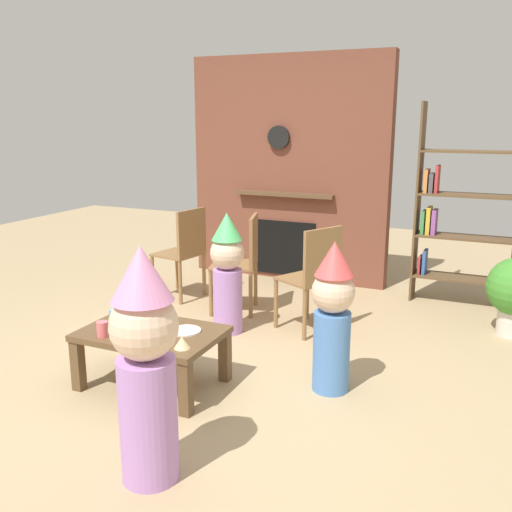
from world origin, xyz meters
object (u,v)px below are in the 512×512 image
Objects in this scene: bookshelf at (458,212)px; child_by_the_chairs at (227,270)px; paper_cup_center at (102,329)px; dining_chair_middle at (244,258)px; paper_cup_far_left at (132,322)px; child_with_cone_hat at (146,360)px; coffee_table at (152,340)px; paper_plate_rear at (161,323)px; paper_cup_far_right at (130,317)px; dining_chair_left at (185,248)px; child_in_pink at (333,313)px; paper_plate_front at (186,331)px; paper_cup_near_right at (115,316)px; paper_cup_near_left at (153,338)px; dining_chair_right at (314,273)px; birthday_cake_slice at (182,343)px.

child_by_the_chairs is at bearing -135.63° from bookshelf.
dining_chair_middle reaches higher than paper_cup_center.
paper_cup_far_left is 1.09m from child_with_cone_hat.
paper_plate_rear is at bearing 94.55° from coffee_table.
paper_cup_far_right is at bearing 7.12° from child_with_cone_hat.
paper_cup_far_left is at bearing -46.45° from paper_cup_far_right.
coffee_table is 1.01× the size of dining_chair_left.
child_in_pink is at bearing 20.19° from paper_cup_far_left.
paper_cup_center and paper_cup_far_right have the same top height.
paper_plate_rear is (0.12, 0.16, -0.05)m from paper_cup_far_left.
paper_plate_rear is 0.96m from child_by_the_chairs.
paper_cup_far_right is 0.10× the size of child_by_the_chairs.
paper_cup_center is 0.40m from paper_plate_rear.
paper_cup_far_right is 1.77m from dining_chair_left.
paper_plate_front reaches higher than coffee_table.
paper_cup_near_right is at bearing 110.65° from paper_cup_center.
paper_plate_rear is at bearing 21.50° from paper_cup_far_right.
dining_chair_left reaches higher than paper_cup_far_left.
paper_cup_far_right is 0.11× the size of dining_chair_middle.
paper_cup_far_left is at bearing 71.28° from dining_chair_middle.
dining_chair_right is (0.53, 1.56, 0.08)m from paper_cup_near_left.
paper_cup_center reaches higher than paper_plate_rear.
paper_cup_center is 1.48m from child_in_pink.
paper_cup_near_right reaches higher than coffee_table.
dining_chair_right is (0.34, 1.52, 0.09)m from birthday_cake_slice.
child_with_cone_hat is at bearing -107.16° from bookshelf.
paper_plate_rear is at bearing 53.56° from paper_cup_far_left.
paper_cup_near_right is 1.75m from dining_chair_left.
coffee_table is 4.59× the size of paper_plate_rear.
coffee_table is 0.18m from paper_cup_far_left.
paper_cup_far_right reaches higher than coffee_table.
dining_chair_left is (-0.77, 1.59, 0.12)m from paper_plate_rear.
paper_cup_near_left is 0.88× the size of birthday_cake_slice.
child_by_the_chairs reaches higher than paper_cup_near_left.
dining_chair_left is 1.50m from dining_chair_right.
dining_chair_right reaches higher than coffee_table.
paper_cup_near_left is 0.09× the size of child_by_the_chairs.
paper_cup_center is (-0.37, -0.01, 0.01)m from paper_cup_near_left.
birthday_cake_slice is 0.08× the size of child_with_cone_hat.
child_by_the_chairs reaches higher than paper_cup_near_right.
paper_plate_front is at bearing -12.39° from paper_plate_rear.
birthday_cake_slice is at bearing 15.38° from child_by_the_chairs.
child_in_pink reaches higher than dining_chair_right.
paper_plate_front is 0.96m from child_in_pink.
child_with_cone_hat reaches higher than dining_chair_middle.
bookshelf is 2.31m from child_by_the_chairs.
dining_chair_left is at bearing 14.10° from dining_chair_right.
dining_chair_left is (-0.99, 1.64, 0.12)m from paper_plate_front.
paper_plate_rear is at bearing -123.10° from bookshelf.
dining_chair_right is at bearing 77.53° from birthday_cake_slice.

